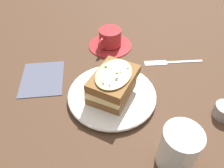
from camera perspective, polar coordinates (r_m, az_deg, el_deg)
The scene contains 8 objects.
ground_plane at distance 0.58m, azimuth -3.18°, elevation -4.39°, with size 2.40×2.40×0.00m, color #473021.
dinner_plate at distance 0.58m, azimuth -0.00°, elevation -2.83°, with size 0.23×0.23×0.02m.
sandwich at distance 0.55m, azimuth 0.19°, elevation 0.21°, with size 0.14×0.12×0.08m.
teacup_with_saucer at distance 0.76m, azimuth -0.53°, elevation 11.54°, with size 0.15×0.15×0.06m.
water_glass at distance 0.46m, azimuth 16.94°, elevation -15.82°, with size 0.08×0.08×0.10m, color silver.
fork at distance 0.72m, azimuth 14.06°, elevation 5.54°, with size 0.08×0.18×0.00m.
napkin at distance 0.67m, azimuth -17.74°, elevation 1.44°, with size 0.15×0.12×0.00m, color #4C5166.
condiment_pot at distance 0.60m, azimuth 27.24°, elevation -6.26°, with size 0.05×0.05×0.03m, color gray.
Camera 1 is at (0.36, 0.13, 0.44)m, focal length 35.00 mm.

